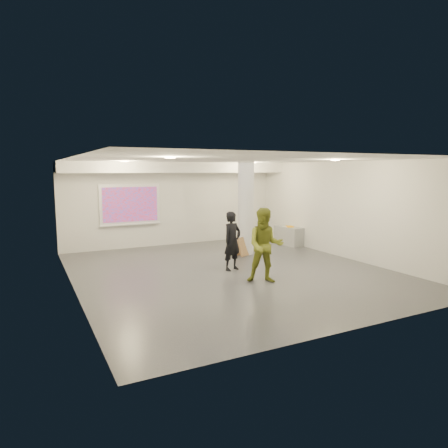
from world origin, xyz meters
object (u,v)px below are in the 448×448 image
woman (232,241)px  man (265,246)px  projection_screen (130,205)px  column (246,208)px  credenza (289,236)px

woman → man: 1.45m
projection_screen → woman: (1.71, -4.33, -0.72)m
column → credenza: 2.59m
projection_screen → column: bearing=-40.6°
man → woman: bearing=124.5°
column → woman: size_ratio=1.86×
column → projection_screen: (-3.10, 2.65, 0.03)m
projection_screen → man: 6.08m
credenza → woman: 4.33m
column → projection_screen: bearing=139.4°
column → man: size_ratio=1.64×
credenza → man: bearing=-137.6°
projection_screen → woman: projection_screen is taller
projection_screen → woman: bearing=-68.4°
woman → man: (0.14, -1.43, 0.11)m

